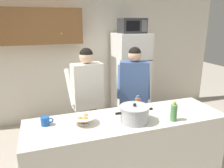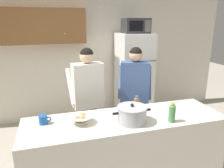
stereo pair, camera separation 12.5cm
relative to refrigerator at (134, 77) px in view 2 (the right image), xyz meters
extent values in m
cube|color=silver|center=(-0.84, 0.45, 0.42)|extent=(6.00, 0.12, 2.60)
cube|color=brown|center=(-2.04, 0.22, 1.01)|extent=(2.21, 0.34, 0.62)
sphere|color=gold|center=(-1.32, 0.05, 0.89)|extent=(0.03, 0.03, 0.03)
cube|color=silver|center=(-0.84, -1.85, -0.42)|extent=(2.28, 0.68, 0.92)
cube|color=white|center=(0.00, 0.00, 0.00)|extent=(0.64, 0.64, 1.75)
cube|color=#333333|center=(0.00, -0.32, 0.39)|extent=(0.63, 0.01, 0.01)
cylinder|color=#B2B2B7|center=(0.18, -0.35, -0.09)|extent=(0.02, 0.02, 0.79)
cube|color=#2D2D30|center=(0.00, -0.02, 1.02)|extent=(0.48, 0.36, 0.28)
cube|color=black|center=(-0.06, -0.20, 1.02)|extent=(0.26, 0.01, 0.18)
cube|color=#59595B|center=(0.17, -0.20, 1.02)|extent=(0.11, 0.01, 0.21)
cylinder|color=#726656|center=(-1.06, -1.09, -0.48)|extent=(0.11, 0.11, 0.80)
cylinder|color=#726656|center=(-1.21, -1.10, -0.48)|extent=(0.11, 0.11, 0.80)
cube|color=white|center=(-1.13, -1.09, 0.24)|extent=(0.44, 0.25, 0.63)
sphere|color=beige|center=(-1.13, -1.09, 0.65)|extent=(0.19, 0.19, 0.19)
sphere|color=black|center=(-1.13, -1.09, 0.67)|extent=(0.18, 0.18, 0.18)
cylinder|color=white|center=(-0.94, -0.95, 0.22)|extent=(0.12, 0.38, 0.49)
cylinder|color=white|center=(-1.35, -1.00, 0.22)|extent=(0.12, 0.38, 0.49)
cylinder|color=#726656|center=(-0.38, -1.16, -0.48)|extent=(0.11, 0.11, 0.79)
cylinder|color=#726656|center=(-0.51, -1.11, -0.48)|extent=(0.11, 0.11, 0.79)
cube|color=#3F598C|center=(-0.44, -1.13, 0.23)|extent=(0.46, 0.34, 0.63)
sphere|color=#D8A884|center=(-0.44, -1.13, 0.64)|extent=(0.19, 0.19, 0.19)
sphere|color=black|center=(-0.44, -1.13, 0.66)|extent=(0.18, 0.18, 0.18)
cylinder|color=#3F598C|center=(-0.21, -1.10, 0.21)|extent=(0.21, 0.37, 0.48)
cylinder|color=#3F598C|center=(-0.59, -0.94, 0.21)|extent=(0.21, 0.37, 0.48)
cylinder|color=#ADAFB5|center=(-0.81, -1.95, 0.13)|extent=(0.31, 0.31, 0.16)
cylinder|color=#ADAFB5|center=(-0.81, -1.95, 0.21)|extent=(0.32, 0.32, 0.02)
sphere|color=black|center=(-0.81, -1.95, 0.24)|extent=(0.04, 0.04, 0.04)
cube|color=black|center=(-1.00, -1.95, 0.17)|extent=(0.06, 0.02, 0.02)
cube|color=black|center=(-0.62, -1.95, 0.17)|extent=(0.06, 0.02, 0.02)
cylinder|color=#1E59B2|center=(-1.73, -1.73, 0.09)|extent=(0.09, 0.09, 0.10)
torus|color=#1E59B2|center=(-1.68, -1.73, 0.09)|extent=(0.06, 0.01, 0.06)
cylinder|color=white|center=(-1.35, -1.82, 0.05)|extent=(0.14, 0.14, 0.02)
cone|color=white|center=(-1.35, -1.82, 0.09)|extent=(0.26, 0.26, 0.06)
sphere|color=tan|center=(-1.38, -1.85, 0.11)|extent=(0.07, 0.07, 0.07)
sphere|color=tan|center=(-1.31, -1.79, 0.11)|extent=(0.07, 0.07, 0.07)
sphere|color=tan|center=(-1.33, -1.87, 0.11)|extent=(0.07, 0.07, 0.07)
cylinder|color=#4C8C4C|center=(-0.39, -2.07, 0.13)|extent=(0.07, 0.07, 0.18)
cone|color=#4C8C4C|center=(-0.39, -2.07, 0.24)|extent=(0.07, 0.07, 0.03)
cylinder|color=gold|center=(-0.39, -2.07, 0.26)|extent=(0.04, 0.04, 0.02)
cylinder|color=brown|center=(-0.64, -1.67, 0.12)|extent=(0.07, 0.07, 0.15)
cone|color=brown|center=(-0.64, -1.67, 0.21)|extent=(0.07, 0.07, 0.02)
cylinder|color=#3372BF|center=(-0.64, -1.67, 0.22)|extent=(0.04, 0.04, 0.02)
camera|label=1|loc=(-1.73, -3.91, 1.10)|focal=34.54mm
camera|label=2|loc=(-1.61, -3.95, 1.10)|focal=34.54mm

